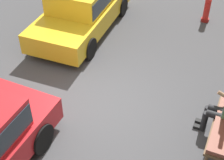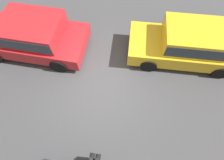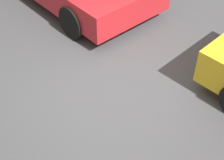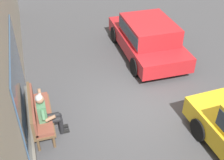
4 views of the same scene
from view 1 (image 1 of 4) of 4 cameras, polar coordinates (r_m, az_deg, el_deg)
ground_plane at (r=8.10m, az=-1.98°, el=-4.44°), size 60.00×60.00×0.00m
person_on_phone at (r=7.42m, az=18.16°, el=-4.36°), size 0.73×0.74×1.36m
parked_car_near at (r=10.57m, az=-4.85°, el=12.28°), size 4.26×1.95×1.46m
fire_hydrant at (r=11.50m, az=15.48°, el=11.13°), size 0.38×0.26×0.81m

